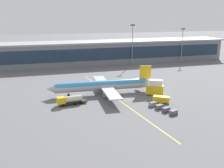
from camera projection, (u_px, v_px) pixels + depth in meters
ground_plane at (126, 99)px, 98.67m from camera, size 700.00×700.00×0.00m
apron_lead_in_line at (116, 98)px, 99.61m from camera, size 9.88×79.46×0.01m
terminal_building at (96, 52)px, 168.96m from camera, size 182.34×21.05×14.56m
main_airliner at (103, 85)px, 103.75m from camera, size 44.92×35.75×11.04m
fuel_tanker at (70, 100)px, 91.84m from camera, size 11.04×3.96×3.25m
lavatory_truck at (161, 99)px, 93.90m from camera, size 6.08×5.19×2.50m
catering_lift at (155, 88)px, 102.60m from camera, size 7.15×5.51×6.30m
baggage_cart_0 at (174, 112)px, 83.00m from camera, size 3.01×2.33×1.48m
baggage_cart_1 at (166, 109)px, 85.52m from camera, size 3.01×2.33×1.48m
baggage_cart_2 at (159, 107)px, 88.03m from camera, size 3.01×2.33×1.48m
baggage_cart_3 at (153, 104)px, 90.55m from camera, size 3.01×2.33×1.48m
apron_light_mast_0 at (182, 42)px, 171.79m from camera, size 2.80×0.50×22.67m
apron_light_mast_1 at (132, 42)px, 161.70m from camera, size 2.80×0.50×25.50m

